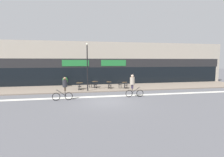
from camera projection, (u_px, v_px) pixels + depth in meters
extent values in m
plane|color=#5B5B60|center=(107.00, 102.00, 14.68)|extent=(120.00, 120.00, 0.00)
cube|color=gray|center=(97.00, 88.00, 21.75)|extent=(40.00, 5.50, 0.12)
cube|color=#B2A899|center=(94.00, 63.00, 26.09)|extent=(40.00, 4.00, 6.06)
cube|color=black|center=(95.00, 76.00, 24.34)|extent=(38.80, 0.10, 2.40)
cube|color=#232326|center=(95.00, 63.00, 24.17)|extent=(39.20, 0.14, 1.20)
cube|color=#237A38|center=(76.00, 63.00, 23.59)|extent=(3.57, 0.08, 0.84)
cube|color=#237A38|center=(114.00, 63.00, 24.62)|extent=(3.57, 0.08, 0.84)
cube|color=silver|center=(103.00, 96.00, 16.85)|extent=(36.00, 0.70, 0.01)
cylinder|color=black|center=(80.00, 89.00, 20.31)|extent=(0.44, 0.44, 0.02)
cylinder|color=black|center=(80.00, 86.00, 20.28)|extent=(0.07, 0.07, 0.75)
cylinder|color=#4C3823|center=(80.00, 83.00, 20.24)|extent=(0.79, 0.79, 0.02)
cylinder|color=black|center=(95.00, 87.00, 21.73)|extent=(0.42, 0.42, 0.02)
cylinder|color=black|center=(95.00, 85.00, 21.70)|extent=(0.07, 0.07, 0.73)
cylinder|color=#4C3823|center=(95.00, 82.00, 21.66)|extent=(0.77, 0.77, 0.02)
cylinder|color=black|center=(109.00, 88.00, 21.28)|extent=(0.35, 0.35, 0.02)
cylinder|color=black|center=(109.00, 85.00, 21.24)|extent=(0.07, 0.07, 0.75)
cylinder|color=#4C3823|center=(109.00, 82.00, 21.20)|extent=(0.64, 0.64, 0.02)
cylinder|color=black|center=(125.00, 88.00, 21.28)|extent=(0.37, 0.37, 0.02)
cylinder|color=black|center=(125.00, 85.00, 21.25)|extent=(0.07, 0.07, 0.69)
cylinder|color=#4C3823|center=(125.00, 82.00, 21.21)|extent=(0.66, 0.66, 0.02)
cylinder|color=black|center=(80.00, 86.00, 19.73)|extent=(0.41, 0.41, 0.03)
cylinder|color=black|center=(78.00, 88.00, 19.86)|extent=(0.03, 0.03, 0.42)
cylinder|color=black|center=(81.00, 88.00, 19.92)|extent=(0.03, 0.03, 0.42)
cylinder|color=black|center=(78.00, 88.00, 19.59)|extent=(0.03, 0.03, 0.42)
cylinder|color=black|center=(81.00, 88.00, 19.65)|extent=(0.03, 0.03, 0.42)
torus|color=black|center=(80.00, 84.00, 19.54)|extent=(0.04, 0.41, 0.41)
cylinder|color=black|center=(78.00, 85.00, 19.52)|extent=(0.03, 0.03, 0.23)
cylinder|color=black|center=(81.00, 85.00, 19.59)|extent=(0.03, 0.03, 0.23)
cylinder|color=black|center=(95.00, 85.00, 21.15)|extent=(0.45, 0.45, 0.03)
cylinder|color=black|center=(94.00, 86.00, 21.26)|extent=(0.03, 0.03, 0.42)
cylinder|color=black|center=(96.00, 86.00, 21.35)|extent=(0.03, 0.03, 0.42)
cylinder|color=black|center=(95.00, 87.00, 21.00)|extent=(0.03, 0.03, 0.42)
cylinder|color=black|center=(97.00, 87.00, 21.09)|extent=(0.03, 0.03, 0.42)
torus|color=black|center=(96.00, 83.00, 20.96)|extent=(0.08, 0.41, 0.41)
cylinder|color=black|center=(94.00, 84.00, 20.92)|extent=(0.03, 0.03, 0.23)
cylinder|color=black|center=(97.00, 84.00, 21.03)|extent=(0.03, 0.03, 0.23)
cylinder|color=black|center=(90.00, 84.00, 21.58)|extent=(0.42, 0.42, 0.03)
cylinder|color=black|center=(91.00, 86.00, 21.77)|extent=(0.03, 0.03, 0.42)
cylinder|color=black|center=(92.00, 86.00, 21.50)|extent=(0.03, 0.03, 0.42)
cylinder|color=black|center=(89.00, 86.00, 21.71)|extent=(0.03, 0.03, 0.42)
cylinder|color=black|center=(89.00, 86.00, 21.44)|extent=(0.03, 0.03, 0.42)
torus|color=black|center=(89.00, 82.00, 21.51)|extent=(0.41, 0.05, 0.41)
cylinder|color=black|center=(89.00, 83.00, 21.69)|extent=(0.03, 0.03, 0.23)
cylinder|color=black|center=(89.00, 83.00, 21.36)|extent=(0.03, 0.03, 0.23)
cylinder|color=black|center=(110.00, 85.00, 20.70)|extent=(0.41, 0.41, 0.03)
cylinder|color=black|center=(108.00, 87.00, 20.83)|extent=(0.03, 0.03, 0.42)
cylinder|color=black|center=(111.00, 87.00, 20.89)|extent=(0.03, 0.03, 0.42)
cylinder|color=black|center=(109.00, 87.00, 20.56)|extent=(0.03, 0.03, 0.42)
cylinder|color=black|center=(111.00, 87.00, 20.62)|extent=(0.03, 0.03, 0.42)
torus|color=black|center=(110.00, 83.00, 20.51)|extent=(0.04, 0.41, 0.41)
cylinder|color=black|center=(109.00, 84.00, 20.48)|extent=(0.03, 0.03, 0.23)
cylinder|color=black|center=(111.00, 84.00, 20.56)|extent=(0.03, 0.03, 0.23)
cylinder|color=black|center=(126.00, 85.00, 20.70)|extent=(0.43, 0.43, 0.03)
cylinder|color=black|center=(124.00, 87.00, 20.82)|extent=(0.03, 0.03, 0.42)
cylinder|color=black|center=(126.00, 87.00, 20.90)|extent=(0.03, 0.03, 0.42)
cylinder|color=black|center=(125.00, 87.00, 20.55)|extent=(0.03, 0.03, 0.42)
cylinder|color=black|center=(127.00, 87.00, 20.63)|extent=(0.03, 0.03, 0.42)
torus|color=black|center=(126.00, 83.00, 20.51)|extent=(0.06, 0.41, 0.41)
cylinder|color=black|center=(125.00, 84.00, 20.48)|extent=(0.03, 0.03, 0.23)
cylinder|color=black|center=(128.00, 84.00, 20.57)|extent=(0.03, 0.03, 0.23)
cylinder|color=black|center=(120.00, 85.00, 21.13)|extent=(0.44, 0.44, 0.03)
cylinder|color=black|center=(121.00, 86.00, 21.33)|extent=(0.03, 0.03, 0.42)
cylinder|color=black|center=(122.00, 87.00, 21.06)|extent=(0.03, 0.03, 0.42)
cylinder|color=black|center=(119.00, 86.00, 21.25)|extent=(0.03, 0.03, 0.42)
cylinder|color=black|center=(119.00, 87.00, 20.98)|extent=(0.03, 0.03, 0.42)
torus|color=black|center=(119.00, 83.00, 21.06)|extent=(0.41, 0.07, 0.41)
cylinder|color=black|center=(118.00, 83.00, 21.23)|extent=(0.03, 0.03, 0.23)
cylinder|color=black|center=(119.00, 84.00, 20.91)|extent=(0.03, 0.03, 0.23)
cylinder|color=#4C4C51|center=(65.00, 85.00, 22.73)|extent=(0.46, 0.46, 0.45)
ellipsoid|color=#28662D|center=(65.00, 80.00, 22.68)|extent=(0.73, 0.73, 0.88)
cylinder|color=black|center=(87.00, 68.00, 19.04)|extent=(0.12, 0.12, 5.01)
sphere|color=beige|center=(87.00, 44.00, 18.78)|extent=(0.26, 0.26, 0.26)
torus|color=black|center=(56.00, 97.00, 15.06)|extent=(0.68, 0.06, 0.68)
torus|color=black|center=(69.00, 96.00, 15.28)|extent=(0.68, 0.06, 0.68)
cylinder|color=black|center=(62.00, 93.00, 15.13)|extent=(0.82, 0.05, 0.62)
cylinder|color=black|center=(65.00, 94.00, 15.19)|extent=(0.04, 0.04, 0.48)
cylinder|color=black|center=(57.00, 90.00, 15.02)|extent=(0.03, 0.48, 0.03)
cylinder|color=#4C3D2D|center=(65.00, 89.00, 15.08)|extent=(0.14, 0.14, 0.34)
cylinder|color=#4C3D2D|center=(65.00, 89.00, 15.23)|extent=(0.14, 0.14, 0.34)
cylinder|color=#2D2D33|center=(65.00, 83.00, 15.10)|extent=(0.41, 0.41, 0.63)
sphere|color=#9E7051|center=(65.00, 78.00, 15.06)|extent=(0.24, 0.24, 0.24)
torus|color=black|center=(140.00, 93.00, 16.66)|extent=(0.68, 0.10, 0.68)
torus|color=black|center=(129.00, 94.00, 16.53)|extent=(0.68, 0.10, 0.68)
cylinder|color=black|center=(135.00, 90.00, 16.57)|extent=(0.82, 0.10, 0.61)
cylinder|color=black|center=(132.00, 91.00, 16.54)|extent=(0.04, 0.04, 0.48)
cylinder|color=black|center=(139.00, 87.00, 16.60)|extent=(0.06, 0.48, 0.03)
cylinder|color=#382D47|center=(132.00, 86.00, 16.59)|extent=(0.17, 0.17, 0.38)
cylinder|color=#382D47|center=(132.00, 87.00, 16.42)|extent=(0.17, 0.17, 0.38)
cylinder|color=#B2A38E|center=(132.00, 81.00, 16.45)|extent=(0.48, 0.48, 0.69)
sphere|color=beige|center=(132.00, 76.00, 16.40)|extent=(0.26, 0.26, 0.26)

